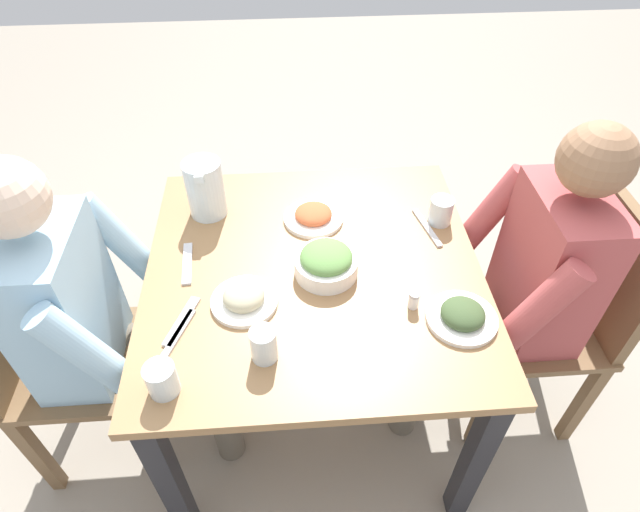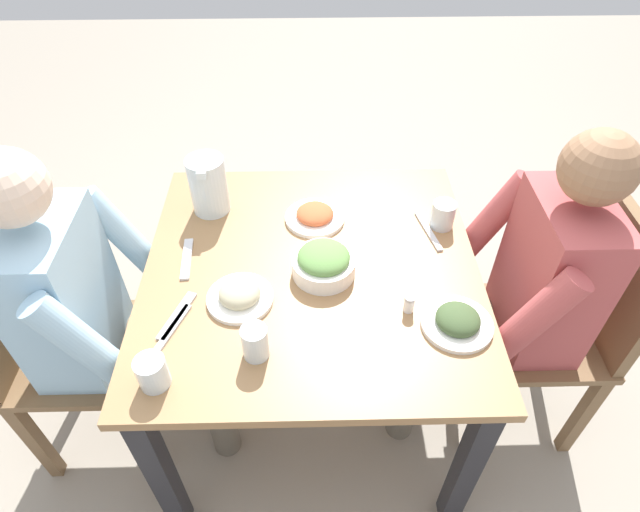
{
  "view_description": "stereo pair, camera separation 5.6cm",
  "coord_description": "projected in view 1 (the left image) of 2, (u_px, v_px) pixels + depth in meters",
  "views": [
    {
      "loc": [
        -1.08,
        0.06,
        1.82
      ],
      "look_at": [
        0.03,
        -0.02,
        0.74
      ],
      "focal_mm": 29.49,
      "sensor_mm": 36.0,
      "label": 1
    },
    {
      "loc": [
        -1.08,
        0.0,
        1.82
      ],
      "look_at": [
        0.03,
        -0.02,
        0.74
      ],
      "focal_mm": 29.49,
      "sensor_mm": 36.0,
      "label": 2
    }
  ],
  "objects": [
    {
      "name": "diner_near",
      "position": [
        513.0,
        284.0,
        1.58
      ],
      "size": [
        0.48,
        0.53,
        1.19
      ],
      "color": "#B24C4C",
      "rests_on": "ground_plane"
    },
    {
      "name": "plate_dolmas",
      "position": [
        462.0,
        316.0,
        1.38
      ],
      "size": [
        0.19,
        0.19,
        0.05
      ],
      "color": "white",
      "rests_on": "dining_table"
    },
    {
      "name": "dining_table",
      "position": [
        314.0,
        292.0,
        1.61
      ],
      "size": [
        0.98,
        0.98,
        0.72
      ],
      "color": "#997047",
      "rests_on": "ground_plane"
    },
    {
      "name": "salad_bowl",
      "position": [
        326.0,
        262.0,
        1.49
      ],
      "size": [
        0.18,
        0.18,
        0.09
      ],
      "color": "white",
      "rests_on": "dining_table"
    },
    {
      "name": "salt_shaker",
      "position": [
        414.0,
        300.0,
        1.41
      ],
      "size": [
        0.03,
        0.03,
        0.05
      ],
      "color": "white",
      "rests_on": "dining_table"
    },
    {
      "name": "plate_beans",
      "position": [
        244.0,
        298.0,
        1.42
      ],
      "size": [
        0.18,
        0.18,
        0.06
      ],
      "color": "white",
      "rests_on": "dining_table"
    },
    {
      "name": "diner_far",
      "position": [
        104.0,
        319.0,
        1.48
      ],
      "size": [
        0.48,
        0.53,
        1.19
      ],
      "color": "#9EC6E0",
      "rests_on": "ground_plane"
    },
    {
      "name": "water_pitcher",
      "position": [
        205.0,
        188.0,
        1.65
      ],
      "size": [
        0.16,
        0.12,
        0.19
      ],
      "color": "silver",
      "rests_on": "dining_table"
    },
    {
      "name": "plate_rice_curry",
      "position": [
        313.0,
        216.0,
        1.68
      ],
      "size": [
        0.19,
        0.19,
        0.05
      ],
      "color": "white",
      "rests_on": "dining_table"
    },
    {
      "name": "water_glass_far_left",
      "position": [
        162.0,
        379.0,
        1.21
      ],
      "size": [
        0.07,
        0.07,
        0.09
      ],
      "primitive_type": "cylinder",
      "color": "silver",
      "rests_on": "dining_table"
    },
    {
      "name": "ground_plane",
      "position": [
        315.0,
        398.0,
        2.04
      ],
      "size": [
        8.0,
        8.0,
        0.0
      ],
      "primitive_type": "plane",
      "color": "gray"
    },
    {
      "name": "water_glass_by_pitcher",
      "position": [
        441.0,
        211.0,
        1.65
      ],
      "size": [
        0.07,
        0.07,
        0.09
      ],
      "primitive_type": "cylinder",
      "color": "silver",
      "rests_on": "dining_table"
    },
    {
      "name": "knife_far",
      "position": [
        427.0,
        227.0,
        1.66
      ],
      "size": [
        0.18,
        0.06,
        0.01
      ],
      "primitive_type": "cube",
      "rotation": [
        0.0,
        0.0,
        0.23
      ],
      "color": "silver",
      "rests_on": "dining_table"
    },
    {
      "name": "knife_near",
      "position": [
        176.0,
        337.0,
        1.35
      ],
      "size": [
        0.18,
        0.08,
        0.01
      ],
      "primitive_type": "cube",
      "rotation": [
        0.0,
        0.0,
        -0.37
      ],
      "color": "silver",
      "rests_on": "dining_table"
    },
    {
      "name": "chair_near",
      "position": [
        564.0,
        311.0,
        1.7
      ],
      "size": [
        0.4,
        0.4,
        0.89
      ],
      "color": "brown",
      "rests_on": "ground_plane"
    },
    {
      "name": "chair_far",
      "position": [
        49.0,
        354.0,
        1.58
      ],
      "size": [
        0.4,
        0.4,
        0.89
      ],
      "color": "brown",
      "rests_on": "ground_plane"
    },
    {
      "name": "fork_far",
      "position": [
        187.0,
        263.0,
        1.54
      ],
      "size": [
        0.17,
        0.04,
        0.01
      ],
      "primitive_type": "cube",
      "rotation": [
        0.0,
        0.0,
        0.08
      ],
      "color": "silver",
      "rests_on": "dining_table"
    },
    {
      "name": "fork_near",
      "position": [
        182.0,
        321.0,
        1.39
      ],
      "size": [
        0.17,
        0.08,
        0.01
      ],
      "primitive_type": "cube",
      "rotation": [
        0.0,
        0.0,
        -0.36
      ],
      "color": "silver",
      "rests_on": "dining_table"
    },
    {
      "name": "water_glass_far_right",
      "position": [
        264.0,
        345.0,
        1.28
      ],
      "size": [
        0.07,
        0.07,
        0.1
      ],
      "primitive_type": "cylinder",
      "color": "silver",
      "rests_on": "dining_table"
    }
  ]
}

